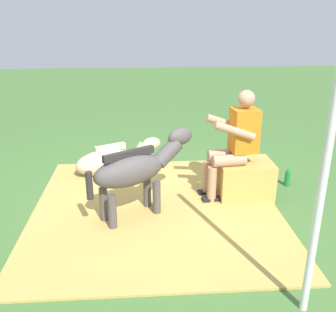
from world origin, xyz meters
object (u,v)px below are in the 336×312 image
object	(u,v)px
tent_pole_left	(325,168)
pony_lying	(112,160)
soda_bottle	(287,177)
person_seated	(234,141)
hay_bale	(245,179)
pony_standing	(137,169)

from	to	relation	value
tent_pole_left	pony_lying	bearing A→B (deg)	-59.71
pony_lying	soda_bottle	world-z (taller)	pony_lying
person_seated	soda_bottle	bearing A→B (deg)	-161.87
pony_lying	hay_bale	bearing A→B (deg)	152.44
hay_bale	pony_lying	xyz separation A→B (m)	(1.69, -0.88, -0.04)
hay_bale	person_seated	size ratio (longest dim) A/B	0.49
hay_bale	pony_standing	world-z (taller)	pony_standing
pony_standing	tent_pole_left	world-z (taller)	tent_pole_left
hay_bale	tent_pole_left	distance (m)	2.18
tent_pole_left	soda_bottle	bearing A→B (deg)	-107.23
pony_lying	tent_pole_left	bearing A→B (deg)	120.29
pony_lying	tent_pole_left	xyz separation A→B (m)	(-1.66, 2.84, 1.00)
hay_bale	person_seated	bearing A→B (deg)	4.27
person_seated	pony_standing	world-z (taller)	person_seated
pony_standing	pony_lying	world-z (taller)	pony_standing
soda_bottle	tent_pole_left	distance (m)	2.55
hay_bale	person_seated	xyz separation A→B (m)	(0.16, 0.01, 0.51)
person_seated	tent_pole_left	bearing A→B (deg)	93.82
pony_standing	soda_bottle	bearing A→B (deg)	-161.56
tent_pole_left	person_seated	bearing A→B (deg)	-86.18
pony_lying	soda_bottle	xyz separation A→B (m)	(-2.35, 0.63, -0.06)
person_seated	pony_standing	distance (m)	1.24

